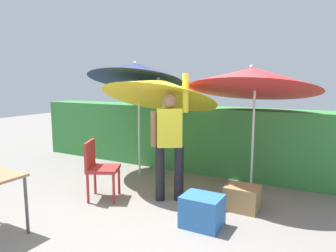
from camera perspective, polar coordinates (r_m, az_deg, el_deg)
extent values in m
plane|color=gray|center=(4.65, -1.83, -14.03)|extent=(24.00, 24.00, 0.00)
cube|color=#38843D|center=(6.13, 7.25, -2.43)|extent=(8.00, 0.70, 1.26)
cylinder|color=silver|center=(5.05, 15.43, -2.88)|extent=(0.04, 0.04, 1.62)
cone|color=red|center=(4.97, 15.48, 8.37)|extent=(2.03, 2.05, 0.75)
sphere|color=silver|center=(4.98, 15.18, 10.61)|extent=(0.05, 0.05, 0.05)
cylinder|color=silver|center=(5.82, -5.38, -0.37)|extent=(0.04, 0.04, 1.78)
cone|color=#19234C|center=(5.77, -5.84, 9.92)|extent=(1.79, 1.79, 0.76)
sphere|color=silver|center=(5.80, -6.18, 11.60)|extent=(0.05, 0.05, 0.05)
cylinder|color=silver|center=(5.27, -0.76, -3.00)|extent=(0.04, 0.04, 1.47)
cone|color=yellow|center=(5.19, -1.29, 6.77)|extent=(1.94, 1.94, 0.93)
sphere|color=silver|center=(5.22, -1.80, 8.77)|extent=(0.05, 0.05, 0.05)
cylinder|color=black|center=(4.62, 2.03, -8.75)|extent=(0.14, 0.14, 0.82)
cylinder|color=black|center=(4.61, -1.49, -8.79)|extent=(0.14, 0.14, 0.82)
cube|color=yellow|center=(4.46, 0.28, -0.27)|extent=(0.42, 0.37, 0.56)
sphere|color=#8C6647|center=(4.42, 0.28, 4.73)|extent=(0.22, 0.22, 0.22)
cylinder|color=yellow|center=(4.43, 3.28, 6.15)|extent=(0.12, 0.12, 0.56)
cylinder|color=#8C6647|center=(4.46, -2.67, -0.54)|extent=(0.12, 0.12, 0.52)
cylinder|color=#B72D2D|center=(4.61, -10.03, -11.43)|extent=(0.04, 0.04, 0.44)
cylinder|color=#B72D2D|center=(4.96, -9.08, -9.97)|extent=(0.04, 0.04, 0.44)
cylinder|color=#B72D2D|center=(4.70, -14.64, -11.17)|extent=(0.04, 0.04, 0.44)
cylinder|color=#B72D2D|center=(5.04, -13.37, -9.77)|extent=(0.04, 0.04, 0.44)
cube|color=#B72D2D|center=(4.75, -11.87, -7.77)|extent=(0.59, 0.59, 0.05)
cube|color=#B72D2D|center=(4.75, -14.30, -5.06)|extent=(0.23, 0.41, 0.40)
cube|color=#2D6BB7|center=(3.91, 6.33, -15.41)|extent=(0.48, 0.38, 0.39)
cube|color=#9E7A4C|center=(4.49, 13.60, -12.81)|extent=(0.45, 0.37, 0.33)
cylinder|color=#4C4C51|center=(4.01, -24.77, -13.20)|extent=(0.04, 0.04, 0.69)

